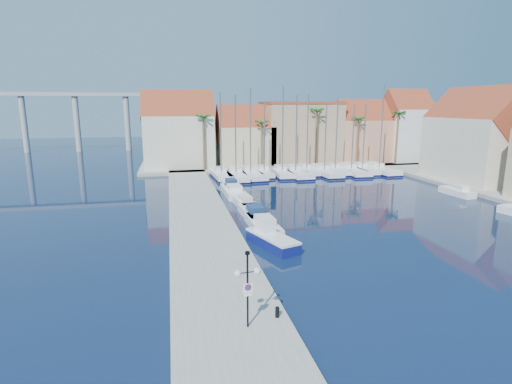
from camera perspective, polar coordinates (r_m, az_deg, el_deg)
ground at (r=30.41m, az=11.39°, el=-9.60°), size 260.00×260.00×0.00m
quay_west at (r=40.86m, az=-8.07°, el=-3.43°), size 6.00×77.00×0.50m
shore_north at (r=77.66m, az=4.12°, el=4.06°), size 54.00×16.00×0.50m
lamp_post at (r=19.59m, az=-1.21°, el=-12.14°), size 1.33×0.46×3.94m
bollard at (r=21.45m, az=3.05°, el=-16.77°), size 0.22×0.22×0.55m
fishing_boat at (r=32.57m, az=2.19°, el=-6.68°), size 3.48×5.75×1.91m
motorboat_west_0 at (r=36.83m, az=1.03°, el=-4.63°), size 2.30×6.80×1.40m
motorboat_west_1 at (r=40.67m, az=-0.30°, el=-3.00°), size 2.32×6.47×1.40m
motorboat_west_2 at (r=45.09m, az=-1.65°, el=-1.49°), size 2.10×5.25×1.40m
motorboat_west_3 at (r=51.21m, az=-3.23°, el=0.15°), size 2.47×7.44×1.40m
motorboat_west_4 at (r=55.44m, az=-3.67°, el=1.07°), size 2.02×6.10×1.40m
motorboat_east_1 at (r=56.99m, az=26.82°, el=0.08°), size 1.87×5.01×1.40m
sailboat_0 at (r=63.44m, az=-5.04°, el=2.54°), size 3.04×9.66×13.19m
sailboat_1 at (r=63.10m, az=-2.96°, el=2.50°), size 3.30×11.25×12.82m
sailboat_2 at (r=63.99m, az=-0.93°, el=2.66°), size 3.77×11.35×13.86m
sailboat_3 at (r=65.18m, az=1.10°, el=2.85°), size 2.53×8.29×11.92m
sailboat_4 at (r=65.31m, az=3.66°, el=2.86°), size 3.20×9.53×14.23m
sailboat_5 at (r=65.66m, az=5.47°, el=2.84°), size 3.32×11.18×12.84m
sailboat_6 at (r=67.47m, az=7.08°, el=3.10°), size 2.46×8.33×13.15m
sailboat_7 at (r=67.19m, az=9.52°, el=2.93°), size 3.24×10.79×11.40m
sailboat_8 at (r=68.84m, az=11.05°, el=3.13°), size 2.73×8.78×12.53m
sailboat_9 at (r=69.52m, az=13.23°, el=3.08°), size 3.25×11.31×11.53m
sailboat_10 at (r=70.83m, az=14.75°, el=3.18°), size 2.67×9.59×11.53m
sailboat_11 at (r=71.75m, az=16.90°, el=3.18°), size 3.18×11.09×14.52m
building_0 at (r=72.95m, az=-11.00°, el=8.31°), size 12.30×9.00×13.50m
building_1 at (r=74.28m, az=-1.59°, el=7.64°), size 10.30×8.00×11.00m
building_2 at (r=77.94m, az=6.33°, el=8.49°), size 14.20×10.20×11.50m
building_3 at (r=81.66m, az=14.64°, el=8.06°), size 10.30×8.00×12.00m
building_4 at (r=85.16m, az=20.47°, el=8.59°), size 8.30×8.00×14.00m
building_6 at (r=66.36m, az=29.18°, el=6.64°), size 9.00×14.30×13.50m
palm_0 at (r=68.05m, az=-7.56°, el=10.32°), size 2.60×2.60×10.15m
palm_1 at (r=69.63m, az=0.81°, el=9.68°), size 2.60×2.60×9.15m
palm_2 at (r=72.48m, az=8.69°, el=11.13°), size 2.60×2.60×11.15m
palm_3 at (r=75.71m, az=14.41°, el=9.86°), size 2.60×2.60×9.65m
palm_4 at (r=79.56m, az=19.70°, el=10.31°), size 2.60×2.60×10.65m
viaduct at (r=111.23m, az=-26.95°, el=10.41°), size 48.00×2.20×14.45m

